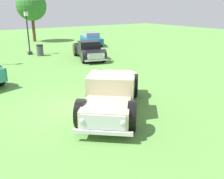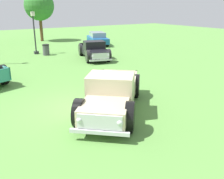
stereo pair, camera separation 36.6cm
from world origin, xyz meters
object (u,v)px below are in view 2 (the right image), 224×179
object	(u,v)px
lamp_post_far	(34,32)
trash_can	(46,50)
pickup_truck_behind_left	(94,51)
oak_tree_west	(39,6)
pickup_truck_foreground	(111,96)
sedan_distant_a	(98,38)

from	to	relation	value
lamp_post_far	trash_can	bearing A→B (deg)	-61.91
pickup_truck_behind_left	trash_can	distance (m)	4.72
pickup_truck_behind_left	oak_tree_west	distance (m)	13.78
pickup_truck_behind_left	oak_tree_west	bearing A→B (deg)	90.11
pickup_truck_foreground	lamp_post_far	world-z (taller)	lamp_post_far
pickup_truck_foreground	lamp_post_far	size ratio (longest dim) A/B	1.38
sedan_distant_a	pickup_truck_behind_left	bearing A→B (deg)	-121.45
trash_can	pickup_truck_behind_left	bearing A→B (deg)	-54.86
pickup_truck_foreground	oak_tree_west	xyz separation A→B (m)	(4.70, 23.18, 3.38)
pickup_truck_behind_left	oak_tree_west	world-z (taller)	oak_tree_west
oak_tree_west	pickup_truck_foreground	bearing A→B (deg)	-101.47
pickup_truck_behind_left	trash_can	world-z (taller)	pickup_truck_behind_left
pickup_truck_foreground	pickup_truck_behind_left	xyz separation A→B (m)	(4.73, 9.85, -0.07)
sedan_distant_a	trash_can	world-z (taller)	sedan_distant_a
trash_can	oak_tree_west	xyz separation A→B (m)	(2.69, 9.48, 3.67)
pickup_truck_behind_left	trash_can	bearing A→B (deg)	125.14
lamp_post_far	oak_tree_west	world-z (taller)	oak_tree_west
lamp_post_far	trash_can	world-z (taller)	lamp_post_far
pickup_truck_behind_left	pickup_truck_foreground	bearing A→B (deg)	-115.65
pickup_truck_foreground	oak_tree_west	size ratio (longest dim) A/B	0.87
oak_tree_west	lamp_post_far	bearing A→B (deg)	-111.12
pickup_truck_behind_left	lamp_post_far	world-z (taller)	lamp_post_far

